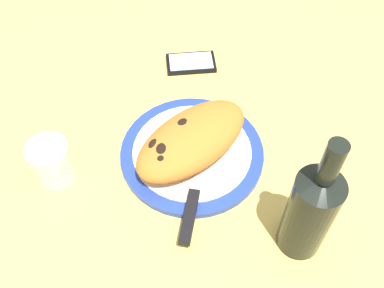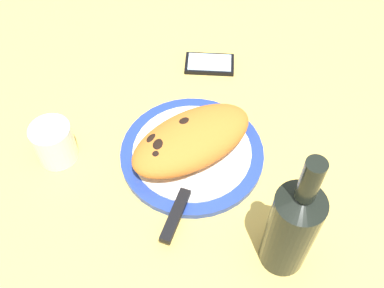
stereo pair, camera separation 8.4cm
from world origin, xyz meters
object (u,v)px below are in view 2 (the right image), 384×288
plate (192,153)px  fork (182,130)px  knife (182,200)px  wine_bottle (292,227)px  smartphone (210,64)px  calzone (191,139)px  water_glass (55,144)px

plate → fork: 5.47cm
fork → knife: (9.59, 13.04, 0.29)cm
knife → wine_bottle: bearing=113.0°
smartphone → wine_bottle: size_ratio=0.47×
calzone → fork: bearing=-106.8°
plate → wine_bottle: bearing=88.4°
knife → smartphone: bearing=-136.4°
fork → smartphone: bearing=-144.0°
plate → water_glass: size_ratio=3.41×
calzone → knife: 11.79cm
plate → smartphone: bearing=-136.5°
calzone → water_glass: 25.99cm
knife → water_glass: 26.94cm
plate → calzone: (0.13, -0.20, 4.29)cm
knife → fork: bearing=-126.3°
calzone → smartphone: size_ratio=2.03×
plate → smartphone: 25.87cm
knife → smartphone: (-26.98, -25.68, -1.62)cm
knife → wine_bottle: wine_bottle is taller
plate → water_glass: (20.76, -15.94, 2.73)cm
knife → water_glass: bearing=-62.2°
plate → fork: fork is taller
knife → water_glass: water_glass is taller
plate → water_glass: water_glass is taller
smartphone → fork: bearing=36.0°
water_glass → fork: bearing=154.1°
plate → calzone: size_ratio=1.08×
calzone → smartphone: 26.22cm
smartphone → water_glass: size_ratio=1.55×
calzone → fork: size_ratio=1.57×
knife → water_glass: size_ratio=2.66×
fork → smartphone: size_ratio=1.29×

